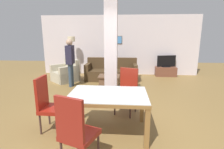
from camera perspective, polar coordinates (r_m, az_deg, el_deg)
name	(u,v)px	position (r m, az deg, el deg)	size (l,w,h in m)	color
ground_plane	(108,131)	(3.56, -1.21, -18.06)	(18.00, 18.00, 0.00)	olive
back_wall	(119,45)	(8.18, 2.31, 9.48)	(7.20, 0.09, 2.70)	silver
divider_pillar	(111,53)	(4.75, -0.32, 7.09)	(0.33, 0.35, 2.70)	silver
dining_table	(108,102)	(3.28, -1.26, -8.89)	(1.45, 1.01, 0.77)	olive
dining_chair_near_left	(76,129)	(2.55, -11.79, -17.17)	(0.60, 0.60, 1.06)	maroon
dining_chair_head_left	(48,103)	(3.60, -20.03, -8.59)	(0.46, 0.46, 1.06)	maroon
dining_chair_far_right	(127,90)	(4.15, 4.94, -4.98)	(0.60, 0.60, 1.06)	maroon
sofa	(112,73)	(7.22, -0.16, 0.64)	(2.09, 0.86, 0.89)	#47331E
armchair	(66,74)	(7.25, -14.77, 0.23)	(1.22, 1.22, 0.86)	#BFB69B
coffee_table	(109,81)	(6.21, -0.97, -2.18)	(0.74, 0.60, 0.42)	brown
bottle	(113,73)	(6.10, 0.37, 0.46)	(0.07, 0.07, 0.25)	#4C2D14
tv_stand	(166,71)	(8.25, 17.11, 0.95)	(0.91, 0.40, 0.42)	brown
tv_screen	(166,61)	(8.17, 17.33, 4.11)	(0.84, 0.27, 0.52)	black
floor_lamp	(72,43)	(8.04, -13.07, 10.02)	(0.32, 0.32, 1.76)	#B7B7BC
standing_person	(70,60)	(6.35, -13.48, 4.78)	(0.22, 0.38, 1.69)	#334558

